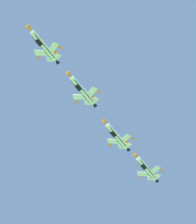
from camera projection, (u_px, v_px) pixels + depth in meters
fighter_jet_lead at (43, 45)px, 172.33m from camera, size 12.76×12.31×4.60m
fighter_jet_left_wing at (82, 90)px, 180.70m from camera, size 12.76×12.37×4.38m
fighter_jet_right_wing at (117, 136)px, 191.02m from camera, size 12.76×12.30×4.65m
fighter_jet_left_outer at (146, 168)px, 201.77m from camera, size 12.76×12.38×4.38m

